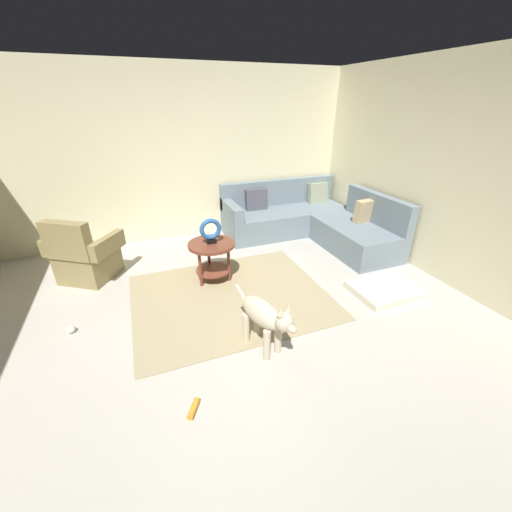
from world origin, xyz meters
TOP-DOWN VIEW (x-y plane):
  - ground_plane at (0.00, 0.00)m, footprint 6.00×6.00m
  - wall_back at (0.00, 2.94)m, footprint 6.00×0.12m
  - wall_right at (2.94, 0.00)m, footprint 0.12×6.00m
  - area_rug at (0.15, 0.70)m, footprint 2.30×1.90m
  - sectional_couch at (1.99, 2.01)m, footprint 2.20×2.25m
  - armchair at (-1.49, 1.81)m, footprint 1.00×0.94m
  - side_table at (0.06, 1.17)m, footprint 0.60×0.60m
  - torus_sculpture at (0.06, 1.17)m, footprint 0.28×0.08m
  - dog_bed_mat at (1.98, 0.08)m, footprint 0.80×0.60m
  - dog at (0.20, -0.28)m, footprint 0.37×0.82m
  - dog_toy_ball at (-1.58, 0.65)m, footprint 0.08×0.08m
  - dog_toy_rope at (-0.58, -0.72)m, footprint 0.13×0.17m

SIDE VIEW (x-z plane):
  - ground_plane at x=0.00m, z-range -0.10..0.00m
  - area_rug at x=0.15m, z-range 0.00..0.01m
  - dog_toy_rope at x=-0.58m, z-range 0.00..0.05m
  - dog_toy_ball at x=-1.58m, z-range 0.00..0.08m
  - dog_bed_mat at x=1.98m, z-range 0.00..0.09m
  - sectional_couch at x=1.99m, z-range -0.15..0.73m
  - armchair at x=-1.49m, z-range -0.12..0.76m
  - dog at x=0.20m, z-range 0.06..0.69m
  - side_table at x=0.06m, z-range 0.15..0.69m
  - torus_sculpture at x=0.06m, z-range 0.55..0.87m
  - wall_back at x=0.00m, z-range 0.00..2.70m
  - wall_right at x=2.94m, z-range 0.00..2.70m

